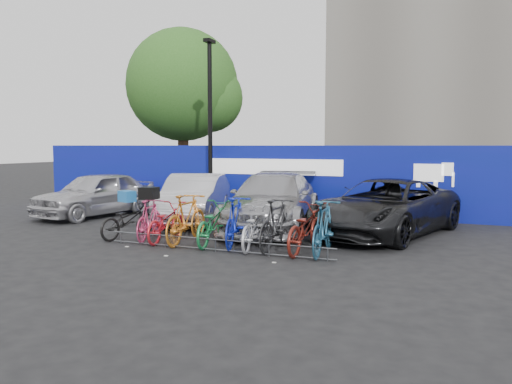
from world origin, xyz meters
The scene contains 21 objects.
ground centered at (0.00, 0.00, 0.00)m, with size 100.00×100.00×0.00m, color black.
hoarding centered at (0.01, 6.00, 1.20)m, with size 22.00×0.18×2.40m.
tree centered at (-6.77, 10.06, 5.07)m, with size 5.40×5.20×7.80m.
lamppost centered at (-3.20, 5.40, 3.27)m, with size 0.25×0.50×6.11m.
bike_rack centered at (0.00, -0.60, 0.16)m, with size 5.60×0.03×0.30m.
car_0 centered at (-6.36, 3.03, 0.76)m, with size 1.79×4.45×1.51m, color #B9B9BE.
car_1 centered at (-2.63, 3.18, 0.75)m, with size 1.59×4.56×1.50m, color #BBBBC0.
car_2 centered at (0.09, 2.93, 0.80)m, with size 2.24×5.51×1.60m, color #A1A1A6.
car_3 centered at (3.28, 3.05, 0.75)m, with size 2.49×5.40×1.50m, color black.
bike_0 centered at (-2.87, 0.05, 0.47)m, with size 0.63×1.81×0.95m, color black.
bike_1 centered at (-2.20, 0.06, 0.52)m, with size 0.49×1.74×1.04m, color #CD3A6D.
bike_2 centered at (-1.70, 0.04, 0.48)m, with size 0.64×1.84×0.97m, color red.
bike_3 centered at (-1.09, 0.01, 0.61)m, with size 0.58×2.04×1.23m, color orange.
bike_4 centered at (-0.41, 0.09, 0.52)m, with size 0.69×1.98×1.04m, color #1B7F3F.
bike_5 centered at (0.17, 0.13, 0.60)m, with size 0.56×1.98×1.19m, color #1021AC.
bike_6 centered at (0.66, 0.03, 0.50)m, with size 0.66×1.89×0.99m, color #B4B6BC.
bike_7 centered at (1.21, 0.12, 0.60)m, with size 0.56×1.98×1.19m, color black.
bike_8 centered at (1.91, 0.11, 0.55)m, with size 0.73×2.10×1.10m, color maroon.
bike_9 centered at (2.34, 0.03, 0.61)m, with size 0.57×2.02×1.21m, color #215371.
cargo_crate centered at (-2.87, 0.05, 1.09)m, with size 0.40×0.30×0.29m, color #1C63AD.
cargo_topcase centered at (-2.20, 0.06, 1.20)m, with size 0.42×0.37×0.31m, color black.
Camera 1 is at (5.04, -10.58, 2.41)m, focal length 35.00 mm.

